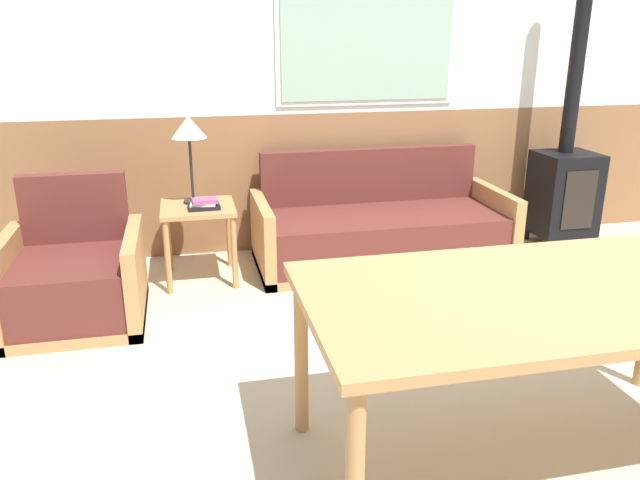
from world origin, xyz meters
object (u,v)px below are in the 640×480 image
at_px(table_lamp, 189,131).
at_px(couch, 381,231).
at_px(dining_table, 547,305).
at_px(armchair, 74,281).
at_px(side_table, 198,219).
at_px(wood_stove, 566,174).

bearing_deg(table_lamp, couch, -0.76).
relative_size(couch, dining_table, 1.03).
relative_size(couch, armchair, 2.25).
relative_size(couch, side_table, 3.49).
distance_m(couch, table_lamp, 1.60).
bearing_deg(side_table, table_lamp, 105.41).
distance_m(couch, armchair, 2.20).
relative_size(armchair, table_lamp, 1.39).
relative_size(side_table, wood_stove, 0.23).
relative_size(armchair, wood_stove, 0.35).
xyz_separation_m(side_table, wood_stove, (2.92, 0.14, 0.15)).
bearing_deg(couch, dining_table, -93.22).
bearing_deg(armchair, side_table, 17.12).
bearing_deg(table_lamp, side_table, -74.59).
relative_size(dining_table, wood_stove, 0.78).
height_order(table_lamp, dining_table, table_lamp).
bearing_deg(wood_stove, side_table, -177.25).
xyz_separation_m(side_table, dining_table, (1.22, -2.33, 0.26)).
relative_size(couch, table_lamp, 3.14).
bearing_deg(side_table, armchair, -147.21).
bearing_deg(wood_stove, armchair, -170.22).
xyz_separation_m(table_lamp, wood_stove, (2.95, 0.05, -0.45)).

